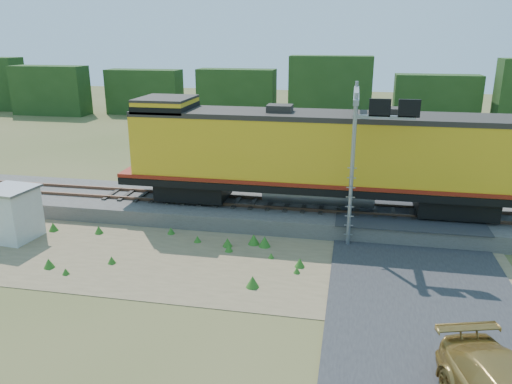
# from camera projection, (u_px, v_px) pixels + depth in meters

# --- Properties ---
(ground) EXTENTS (140.00, 140.00, 0.00)m
(ground) POSITION_uv_depth(u_px,v_px,m) (247.00, 268.00, 21.00)
(ground) COLOR #475123
(ground) RESTS_ON ground
(ballast) EXTENTS (70.00, 5.00, 0.80)m
(ballast) POSITION_uv_depth(u_px,v_px,m) (270.00, 211.00, 26.49)
(ballast) COLOR slate
(ballast) RESTS_ON ground
(rails) EXTENTS (70.00, 1.54, 0.16)m
(rails) POSITION_uv_depth(u_px,v_px,m) (270.00, 203.00, 26.35)
(rails) COLOR brown
(rails) RESTS_ON ballast
(dirt_shoulder) EXTENTS (26.00, 8.00, 0.03)m
(dirt_shoulder) POSITION_uv_depth(u_px,v_px,m) (204.00, 258.00, 21.83)
(dirt_shoulder) COLOR #8C7754
(dirt_shoulder) RESTS_ON ground
(road) EXTENTS (7.00, 66.00, 0.86)m
(road) POSITION_uv_depth(u_px,v_px,m) (417.00, 272.00, 20.38)
(road) COLOR #38383A
(road) RESTS_ON ground
(tree_line_north) EXTENTS (130.00, 3.00, 6.50)m
(tree_line_north) POSITION_uv_depth(u_px,v_px,m) (318.00, 93.00, 55.62)
(tree_line_north) COLOR #1F3C15
(tree_line_north) RESTS_ON ground
(weed_clumps) EXTENTS (15.00, 6.20, 0.56)m
(weed_clumps) POSITION_uv_depth(u_px,v_px,m) (169.00, 260.00, 21.74)
(weed_clumps) COLOR #2F6C1E
(weed_clumps) RESTS_ON ground
(locomotive) EXTENTS (20.62, 3.14, 5.32)m
(locomotive) POSITION_uv_depth(u_px,v_px,m) (314.00, 155.00, 25.13)
(locomotive) COLOR black
(locomotive) RESTS_ON rails
(shed) EXTENTS (2.34, 2.34, 2.54)m
(shed) POSITION_uv_depth(u_px,v_px,m) (12.00, 214.00, 23.58)
(shed) COLOR silver
(shed) RESTS_ON ground
(signal_gantry) EXTENTS (2.78, 6.20, 7.02)m
(signal_gantry) POSITION_uv_depth(u_px,v_px,m) (362.00, 125.00, 23.58)
(signal_gantry) COLOR gray
(signal_gantry) RESTS_ON ground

